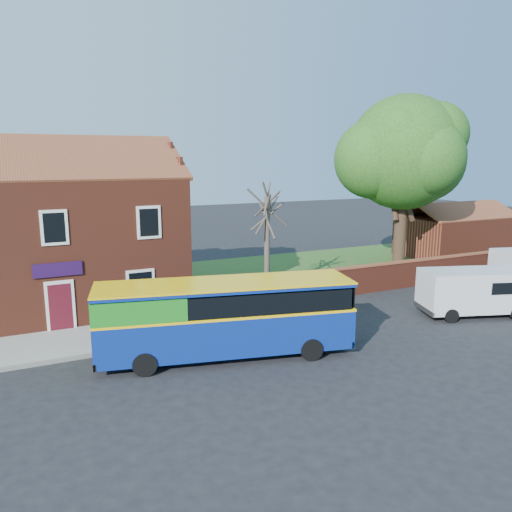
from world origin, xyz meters
TOP-DOWN VIEW (x-y plane):
  - ground at (0.00, 0.00)m, footprint 120.00×120.00m
  - pavement at (-7.00, 5.75)m, footprint 18.00×3.50m
  - kerb at (-7.00, 4.00)m, footprint 18.00×0.15m
  - grass_strip at (13.00, 13.00)m, footprint 26.00×12.00m
  - shop_building at (-7.02, 11.50)m, footprint 12.30×8.13m
  - boundary_wall at (13.00, 7.00)m, footprint 22.00×0.38m
  - outbuilding at (22.00, 13.00)m, footprint 8.20×5.06m
  - bus at (-1.82, 1.97)m, footprint 9.88×4.41m
  - van_near at (11.17, 1.50)m, footprint 5.43×3.51m
  - large_tree at (14.95, 11.32)m, footprint 9.44×7.47m
  - bare_tree at (3.74, 8.97)m, footprint 2.22×2.65m

SIDE VIEW (x-z plane):
  - ground at x=0.00m, z-range 0.00..0.00m
  - grass_strip at x=13.00m, z-range 0.00..0.04m
  - pavement at x=-7.00m, z-range 0.00..0.12m
  - kerb at x=-7.00m, z-range 0.00..0.14m
  - boundary_wall at x=13.00m, z-range 0.01..1.61m
  - van_near at x=11.17m, z-range 0.13..2.35m
  - outbuilding at x=22.00m, z-range -0.48..3.69m
  - bus at x=-1.82m, z-range 0.20..3.12m
  - bare_tree at x=3.74m, z-range 0.08..6.00m
  - shop_building at x=-7.02m, z-range -1.84..8.66m
  - large_tree at x=14.95m, z-range 1.78..13.29m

